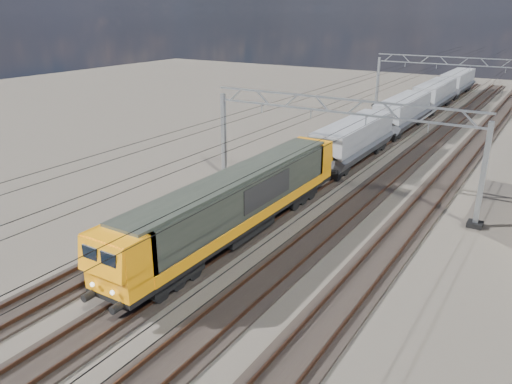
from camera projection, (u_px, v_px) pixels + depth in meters
The scene contains 13 objects.
ground at pixel (308, 216), 32.44m from camera, with size 160.00×160.00×0.00m, color #2B2520.
track_outer_west at pixel (232, 198), 35.40m from camera, with size 2.60×140.00×0.30m.
track_loco at pixel (281, 209), 33.41m from camera, with size 2.60×140.00×0.30m.
track_inner_east at pixel (336, 222), 31.42m from camera, with size 2.60×140.00×0.30m.
track_outer_east at pixel (399, 236), 29.42m from camera, with size 2.60×140.00×0.30m.
catenary_gantry_mid at pixel (336, 145), 34.27m from camera, with size 19.90×0.90×7.11m.
catenary_gantry_far at pixel (451, 83), 62.90m from camera, with size 19.90×0.90×7.11m.
overhead_wires at pixel (359, 109), 36.82m from camera, with size 12.03×140.00×0.53m.
locomotive at pixel (239, 201), 28.63m from camera, with size 2.76×21.10×3.62m.
hopper_wagon_lead at pixel (354, 138), 42.73m from camera, with size 3.38×13.00×3.25m.
hopper_wagon_mid at pixel (403, 111), 54.03m from camera, with size 3.38×13.00×3.25m.
hopper_wagon_third at pixel (435, 94), 65.32m from camera, with size 3.38×13.00×3.25m.
hopper_wagon_fourth at pixel (458, 81), 76.61m from camera, with size 3.38×13.00×3.25m.
Camera 1 is at (13.01, -27.14, 12.66)m, focal length 35.00 mm.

